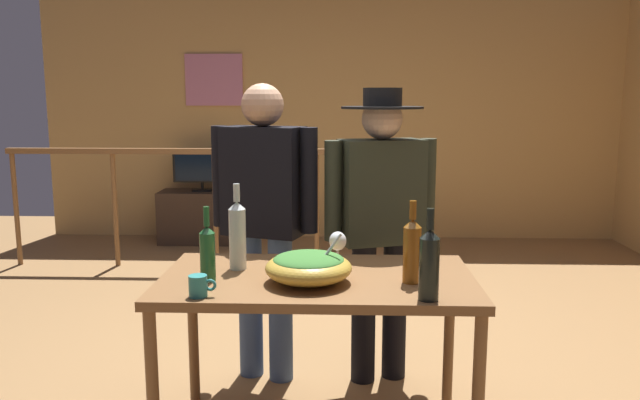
% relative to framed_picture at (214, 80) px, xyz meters
% --- Properties ---
extents(ground_plane, '(8.72, 8.72, 0.00)m').
position_rel_framed_picture_xyz_m(ground_plane, '(1.26, -3.29, -1.71)').
color(ground_plane, olive).
extents(back_wall, '(6.20, 0.10, 2.70)m').
position_rel_framed_picture_xyz_m(back_wall, '(1.26, 0.06, -0.36)').
color(back_wall, tan).
rests_on(back_wall, ground_plane).
extents(framed_picture, '(0.61, 0.03, 0.54)m').
position_rel_framed_picture_xyz_m(framed_picture, '(0.00, 0.00, 0.00)').
color(framed_picture, '#C57794').
extents(stair_railing, '(3.75, 0.10, 1.13)m').
position_rel_framed_picture_xyz_m(stair_railing, '(0.84, -1.25, -0.97)').
color(stair_railing, brown).
rests_on(stair_railing, ground_plane).
extents(tv_console, '(0.90, 0.40, 0.55)m').
position_rel_framed_picture_xyz_m(tv_console, '(-0.09, -0.29, -1.43)').
color(tv_console, '#38281E').
rests_on(tv_console, ground_plane).
extents(flat_screen_tv, '(0.58, 0.12, 0.45)m').
position_rel_framed_picture_xyz_m(flat_screen_tv, '(-0.09, -0.32, -0.89)').
color(flat_screen_tv, black).
rests_on(flat_screen_tv, tv_console).
extents(serving_table, '(1.35, 0.75, 0.77)m').
position_rel_framed_picture_xyz_m(serving_table, '(1.27, -4.13, -1.02)').
color(serving_table, brown).
rests_on(serving_table, ground_plane).
extents(salad_bowl, '(0.36, 0.36, 0.21)m').
position_rel_framed_picture_xyz_m(salad_bowl, '(1.24, -4.23, -0.87)').
color(salad_bowl, gold).
rests_on(salad_bowl, serving_table).
extents(wine_glass, '(0.08, 0.08, 0.16)m').
position_rel_framed_picture_xyz_m(wine_glass, '(1.36, -3.97, -0.83)').
color(wine_glass, silver).
rests_on(wine_glass, serving_table).
extents(wine_bottle_green, '(0.06, 0.06, 0.32)m').
position_rel_framed_picture_xyz_m(wine_bottle_green, '(0.81, -4.21, -0.81)').
color(wine_bottle_green, '#1E5628').
rests_on(wine_bottle_green, serving_table).
extents(wine_bottle_clear, '(0.08, 0.08, 0.39)m').
position_rel_framed_picture_xyz_m(wine_bottle_clear, '(0.91, -4.03, -0.78)').
color(wine_bottle_clear, silver).
rests_on(wine_bottle_clear, serving_table).
extents(wine_bottle_dark, '(0.08, 0.08, 0.35)m').
position_rel_framed_picture_xyz_m(wine_bottle_dark, '(1.71, -4.43, -0.79)').
color(wine_bottle_dark, black).
rests_on(wine_bottle_dark, serving_table).
extents(wine_bottle_amber, '(0.07, 0.07, 0.35)m').
position_rel_framed_picture_xyz_m(wine_bottle_amber, '(1.67, -4.21, -0.80)').
color(wine_bottle_amber, brown).
rests_on(wine_bottle_amber, serving_table).
extents(mug_teal, '(0.11, 0.07, 0.08)m').
position_rel_framed_picture_xyz_m(mug_teal, '(0.82, -4.43, -0.90)').
color(mug_teal, teal).
rests_on(mug_teal, serving_table).
extents(person_standing_left, '(0.58, 0.34, 1.60)m').
position_rel_framed_picture_xyz_m(person_standing_left, '(0.96, -3.48, -0.76)').
color(person_standing_left, '#3D5684').
rests_on(person_standing_left, ground_plane).
extents(person_standing_right, '(0.59, 0.42, 1.58)m').
position_rel_framed_picture_xyz_m(person_standing_right, '(1.58, -3.48, -0.77)').
color(person_standing_right, black).
rests_on(person_standing_right, ground_plane).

